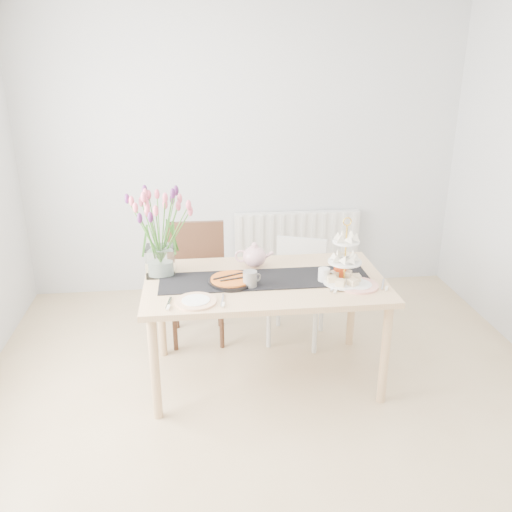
{
  "coord_description": "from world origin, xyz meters",
  "views": [
    {
      "loc": [
        -0.46,
        -2.67,
        2.18
      ],
      "look_at": [
        -0.08,
        0.57,
        0.94
      ],
      "focal_mm": 38.0,
      "sensor_mm": 36.0,
      "label": 1
    }
  ],
  "objects": [
    {
      "name": "plate_left",
      "position": [
        -0.48,
        0.32,
        0.76
      ],
      "size": [
        0.29,
        0.29,
        0.01
      ],
      "primitive_type": "cylinder",
      "rotation": [
        0.0,
        0.0,
        -0.14
      ],
      "color": "silver",
      "rests_on": "dining_table"
    },
    {
      "name": "tulip_vase",
      "position": [
        -0.71,
        0.8,
        1.14
      ],
      "size": [
        0.71,
        0.71,
        0.61
      ],
      "rotation": [
        0.0,
        0.0,
        -0.01
      ],
      "color": "silver",
      "rests_on": "dining_table"
    },
    {
      "name": "mug_grey",
      "position": [
        -0.13,
        0.51,
        0.8
      ],
      "size": [
        0.12,
        0.12,
        0.11
      ],
      "primitive_type": "cylinder",
      "rotation": [
        0.0,
        0.0,
        0.44
      ],
      "color": "slate",
      "rests_on": "dining_table"
    },
    {
      "name": "chair_white",
      "position": [
        0.33,
        1.2,
        0.46
      ],
      "size": [
        0.51,
        0.51,
        0.8
      ],
      "rotation": [
        0.0,
        0.0,
        -0.37
      ],
      "color": "silver",
      "rests_on": "ground"
    },
    {
      "name": "plate_right",
      "position": [
        0.57,
        0.45,
        0.76
      ],
      "size": [
        0.35,
        0.35,
        0.01
      ],
      "primitive_type": "cylinder",
      "rotation": [
        0.0,
        0.0,
        -0.39
      ],
      "color": "white",
      "rests_on": "dining_table"
    },
    {
      "name": "tart_tin",
      "position": [
        -0.24,
        0.59,
        0.77
      ],
      "size": [
        0.31,
        0.31,
        0.04
      ],
      "rotation": [
        0.0,
        0.0,
        -0.0
      ],
      "color": "black",
      "rests_on": "dining_table"
    },
    {
      "name": "cream_jug",
      "position": [
        0.52,
        0.71,
        0.79
      ],
      "size": [
        0.08,
        0.08,
        0.08
      ],
      "primitive_type": "cylinder",
      "rotation": [
        0.0,
        0.0,
        -0.01
      ],
      "color": "silver",
      "rests_on": "dining_table"
    },
    {
      "name": "dining_table",
      "position": [
        -0.02,
        0.62,
        0.67
      ],
      "size": [
        1.6,
        0.9,
        0.75
      ],
      "color": "tan",
      "rests_on": "ground"
    },
    {
      "name": "table_runner",
      "position": [
        -0.02,
        0.62,
        0.75
      ],
      "size": [
        1.4,
        0.35,
        0.01
      ],
      "primitive_type": "cube",
      "color": "black",
      "rests_on": "dining_table"
    },
    {
      "name": "mug_white",
      "position": [
        0.37,
        0.55,
        0.8
      ],
      "size": [
        0.09,
        0.09,
        0.09
      ],
      "primitive_type": "cylinder",
      "rotation": [
        0.0,
        0.0,
        -0.11
      ],
      "color": "silver",
      "rests_on": "dining_table"
    },
    {
      "name": "teapot",
      "position": [
        -0.06,
        0.85,
        0.83
      ],
      "size": [
        0.3,
        0.26,
        0.17
      ],
      "primitive_type": null,
      "rotation": [
        0.0,
        0.0,
        -0.19
      ],
      "color": "silver",
      "rests_on": "dining_table"
    },
    {
      "name": "cake_stand",
      "position": [
        0.49,
        0.5,
        0.86
      ],
      "size": [
        0.27,
        0.27,
        0.4
      ],
      "rotation": [
        0.0,
        0.0,
        0.21
      ],
      "color": "gold",
      "rests_on": "dining_table"
    },
    {
      "name": "chair_brown",
      "position": [
        -0.47,
        1.33,
        0.54
      ],
      "size": [
        0.46,
        0.46,
        0.92
      ],
      "rotation": [
        0.0,
        0.0,
        -0.01
      ],
      "color": "#352013",
      "rests_on": "ground"
    },
    {
      "name": "radiator",
      "position": [
        0.5,
        2.19,
        0.45
      ],
      "size": [
        1.2,
        0.08,
        0.6
      ],
      "primitive_type": "cube",
      "color": "white",
      "rests_on": "room_shell"
    },
    {
      "name": "room_shell",
      "position": [
        0.0,
        0.0,
        1.3
      ],
      "size": [
        4.5,
        4.5,
        4.5
      ],
      "color": "tan",
      "rests_on": "ground"
    },
    {
      "name": "mug_orange",
      "position": [
        0.48,
        0.59,
        0.8
      ],
      "size": [
        0.12,
        0.12,
        0.1
      ],
      "primitive_type": "cylinder",
      "rotation": [
        0.0,
        0.0,
        0.52
      ],
      "color": "#E34619",
      "rests_on": "dining_table"
    }
  ]
}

